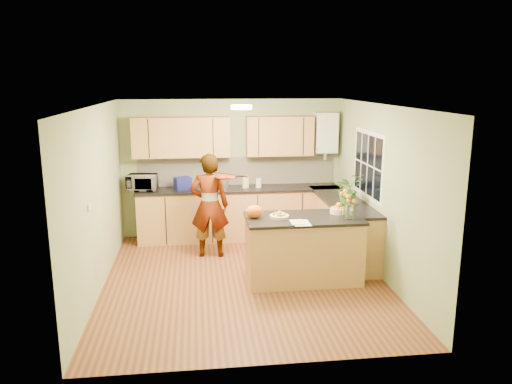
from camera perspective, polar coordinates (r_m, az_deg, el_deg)
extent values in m
plane|color=#583219|center=(7.37, -1.33, -9.94)|extent=(4.50, 4.50, 0.00)
cube|color=silver|center=(6.81, -1.44, 9.86)|extent=(4.00, 4.50, 0.02)
cube|color=gray|center=(9.18, -2.76, 2.75)|extent=(4.00, 0.02, 2.50)
cube|color=gray|center=(4.84, 1.23, -6.49)|extent=(4.00, 0.02, 2.50)
cube|color=gray|center=(7.08, -17.71, -0.86)|extent=(0.02, 4.50, 2.50)
cube|color=gray|center=(7.44, 14.13, 0.00)|extent=(0.02, 4.50, 2.50)
cube|color=#A47241|center=(9.07, -1.93, -2.54)|extent=(3.60, 0.60, 0.90)
cube|color=black|center=(8.95, -1.95, 0.34)|extent=(3.64, 0.62, 0.04)
cube|color=#A47241|center=(8.32, 9.82, -4.14)|extent=(0.60, 2.20, 0.90)
cube|color=black|center=(8.20, 9.87, -1.00)|extent=(0.62, 2.24, 0.04)
cube|color=beige|center=(9.18, -2.12, 2.44)|extent=(3.60, 0.02, 0.52)
cube|color=#A47241|center=(8.91, -8.53, 6.22)|extent=(1.70, 0.34, 0.70)
cube|color=#A47241|center=(9.03, 2.70, 6.43)|extent=(1.20, 0.34, 0.70)
cube|color=white|center=(9.21, 7.95, 6.76)|extent=(0.40, 0.30, 0.72)
cylinder|color=silver|center=(9.26, 7.88, 4.30)|extent=(0.06, 0.06, 0.20)
cube|color=white|center=(7.94, 12.67, 3.07)|extent=(0.01, 1.30, 1.05)
cube|color=black|center=(7.93, 12.64, 3.07)|extent=(0.01, 1.18, 0.92)
cube|color=white|center=(6.50, -18.56, -1.66)|extent=(0.02, 0.09, 0.09)
cylinder|color=#FFEABF|center=(7.11, -1.68, 9.66)|extent=(0.30, 0.30, 0.06)
cylinder|color=white|center=(7.11, -1.68, 9.90)|extent=(0.10, 0.10, 0.02)
cube|color=#A47241|center=(7.24, 5.40, -6.60)|extent=(1.60, 0.80, 0.90)
cube|color=black|center=(7.10, 5.48, -3.02)|extent=(1.64, 0.84, 0.04)
cylinder|color=beige|center=(7.02, 2.69, -2.81)|extent=(0.27, 0.27, 0.04)
cylinder|color=beige|center=(7.36, 9.43, -2.11)|extent=(0.25, 0.25, 0.07)
cylinder|color=silver|center=(7.05, 10.58, -2.23)|extent=(0.11, 0.11, 0.21)
ellipsoid|color=#F35D14|center=(7.00, -0.20, -2.24)|extent=(0.27, 0.23, 0.18)
cube|color=white|center=(6.79, 5.19, -3.52)|extent=(0.23, 0.31, 0.01)
imported|color=#E9A78E|center=(8.09, -5.33, -1.55)|extent=(0.66, 0.47, 1.70)
imported|color=white|center=(8.95, -12.88, 1.06)|extent=(0.54, 0.40, 0.28)
cube|color=navy|center=(8.90, -8.38, 0.99)|extent=(0.33, 0.29, 0.22)
cylinder|color=silver|center=(8.92, -3.67, 1.14)|extent=(0.16, 0.16, 0.22)
sphere|color=black|center=(8.89, -3.69, 2.11)|extent=(0.08, 0.08, 0.08)
cylinder|color=beige|center=(8.95, -1.19, 1.10)|extent=(0.14, 0.14, 0.19)
cylinder|color=white|center=(8.98, 0.30, 1.04)|extent=(0.13, 0.13, 0.16)
imported|color=#367025|center=(7.91, 10.53, 0.42)|extent=(0.51, 0.47, 0.48)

